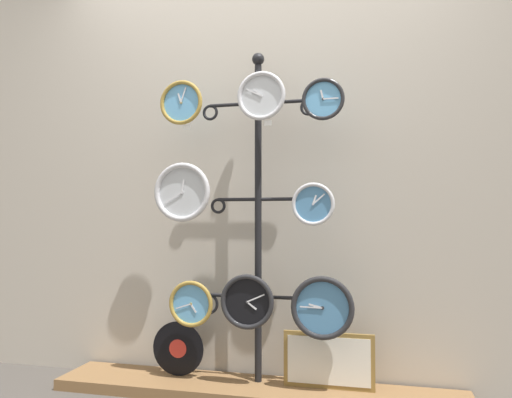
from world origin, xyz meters
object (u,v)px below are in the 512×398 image
Objects in this scene: clock_top_center at (261,96)px; clock_bottom_left at (191,304)px; clock_bottom_center at (247,302)px; vinyl_record at (178,349)px; display_stand at (258,291)px; clock_top_left at (182,103)px; picture_frame at (329,361)px; clock_top_right at (323,99)px; clock_middle_right at (313,204)px; clock_bottom_right at (322,308)px; clock_middle_left at (182,192)px.

clock_top_center reaches higher than clock_bottom_left.
vinyl_record is at bearing 167.54° from clock_bottom_center.
display_stand is 0.12m from clock_bottom_center.
clock_bottom_left is at bearing 177.68° from clock_bottom_center.
clock_bottom_left is at bearing 0.72° from clock_top_left.
clock_bottom_center reaches higher than picture_frame.
display_stand is at bearing 15.22° from clock_bottom_left.
clock_bottom_left is at bearing 179.84° from clock_top_right.
clock_middle_right is at bearing -134.11° from picture_frame.
clock_bottom_right reaches higher than clock_bottom_center.
clock_bottom_right is at bearing -103.11° from picture_frame.
vinyl_record is (-0.11, 0.08, -0.27)m from clock_bottom_left.
clock_top_center reaches higher than clock_bottom_center.
clock_middle_right is at bearing -16.53° from display_stand.
clock_top_center is (0.04, -0.10, 1.05)m from display_stand.
clock_top_right is 1.13m from clock_bottom_center.
clock_middle_right is at bearing 175.65° from clock_top_right.
clock_top_right reaches higher than clock_bottom_right.
clock_bottom_left is 0.32m from clock_bottom_center.
clock_top_center is 0.56× the size of picture_frame.
clock_top_center is at bearing -179.89° from clock_top_right.
clock_top_center is 0.87× the size of vinyl_record.
vinyl_record is (-0.06, 0.11, -0.88)m from clock_middle_left.
picture_frame is at bearing 76.89° from clock_bottom_right.
clock_bottom_right reaches higher than vinyl_record.
picture_frame is at bearing 11.57° from clock_bottom_center.
clock_top_right is 1.36m from picture_frame.
clock_middle_left is 1.18m from picture_frame.
clock_bottom_right is at bearing -22.55° from clock_middle_right.
clock_bottom_left is 0.53× the size of picture_frame.
clock_bottom_center is at bearing -177.51° from clock_middle_right.
clock_middle_left is at bearing -150.50° from clock_bottom_left.
clock_top_center is 1.18× the size of clock_middle_right.
picture_frame is at bearing -3.52° from display_stand.
clock_bottom_right is (0.36, -0.11, -0.06)m from display_stand.
clock_middle_right is 1.13m from vinyl_record.
clock_middle_right reaches higher than clock_bottom_right.
clock_bottom_right reaches higher than clock_bottom_left.
clock_bottom_right is at bearing -17.33° from display_stand.
clock_middle_right is at bearing 1.01° from clock_top_center.
clock_middle_left is 0.97m from clock_bottom_right.
clock_middle_right is at bearing 2.49° from clock_bottom_center.
clock_top_center reaches higher than clock_top_left.
clock_bottom_left reaches higher than vinyl_record.
display_stand is 0.52m from picture_frame.
display_stand reaches higher than clock_middle_right.
display_stand is at bearing 73.28° from clock_bottom_center.
clock_middle_right is 0.86m from clock_bottom_left.
clock_top_center is 1.48m from vinyl_record.
clock_middle_right is at bearing -5.85° from vinyl_record.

